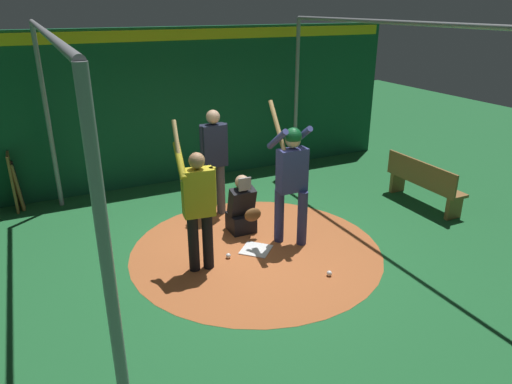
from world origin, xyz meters
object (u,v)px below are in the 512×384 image
catcher (242,210)px  bench (423,182)px  bat_rack (14,182)px  baseball_1 (329,273)px  baseball_0 (228,256)px  home_plate (256,249)px  batter (291,174)px  umpire (214,157)px  visitor (198,204)px

catcher → bench: catcher is taller
bat_rack → baseball_1: size_ratio=14.20×
bench → baseball_0: bench is taller
home_plate → batter: bearing=91.6°
bat_rack → bench: (3.08, 6.72, -0.05)m
umpire → visitor: size_ratio=0.90×
batter → catcher: batter is taller
home_plate → visitor: size_ratio=0.20×
umpire → baseball_1: (2.61, 0.64, -1.01)m
baseball_0 → baseball_1: bearing=45.2°
visitor → bench: bearing=101.7°
bat_rack → baseball_0: bearing=39.0°
visitor → bat_rack: (-3.46, -2.28, -0.49)m
umpire → bench: (1.27, 3.57, -0.61)m
umpire → batter: bearing=23.1°
bat_rack → umpire: bearing=60.1°
visitor → bat_rack: visitor is taller
batter → baseball_0: 1.51m
umpire → visitor: (1.65, -0.87, -0.07)m
umpire → bench: size_ratio=1.12×
batter → bat_rack: bearing=-131.1°
catcher → home_plate: bearing=-6.6°
batter → bat_rack: 5.07m
home_plate → batter: (-0.02, 0.59, 1.11)m
umpire → baseball_0: umpire is taller
bench → baseball_0: 4.02m
home_plate → baseball_1: size_ratio=5.68×
bench → umpire: bearing=-109.5°
home_plate → bat_rack: bat_rack is taller
catcher → bat_rack: bat_rack is taller
bat_rack → baseball_0: 4.36m
baseball_0 → umpire: bearing=164.9°
catcher → bench: bearing=83.1°
home_plate → catcher: bearing=173.4°
home_plate → bench: size_ratio=0.25×
baseball_0 → visitor: bearing=-78.9°
batter → bench: size_ratio=1.31×
visitor → baseball_0: (-0.09, 0.45, -0.95)m
catcher → baseball_0: 0.96m
bench → baseball_0: (0.30, -3.99, -0.40)m
bench → baseball_0: size_ratio=22.39×
batter → umpire: (-1.50, -0.64, -0.07)m
home_plate → baseball_0: baseball_0 is taller
catcher → visitor: (0.80, -1.00, 0.60)m
bench → home_plate: bearing=-85.9°
home_plate → bat_rack: bearing=-136.1°
bench → baseball_1: (1.35, -2.93, -0.40)m
bat_rack → baseball_1: 5.84m
visitor → bat_rack: bearing=-139.8°
home_plate → baseball_0: 0.47m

